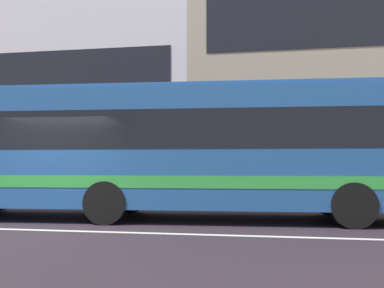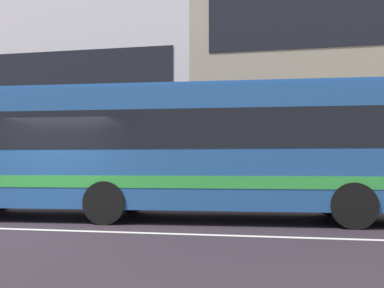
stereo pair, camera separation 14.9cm
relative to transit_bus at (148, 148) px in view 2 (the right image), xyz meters
name	(u,v)px [view 2 (the right image)]	position (x,y,z in m)	size (l,w,h in m)	color
ground_plane	(33,230)	(-1.86, -2.23, -1.83)	(160.00, 160.00, 0.00)	#2D242C
lane_centre_line	(33,229)	(-1.86, -2.23, -1.82)	(60.00, 0.16, 0.01)	silver
apartment_block_left	(48,103)	(-9.78, 12.14, 3.23)	(18.86, 8.66, 10.12)	silver
transit_bus	(148,148)	(0.00, 0.00, 0.00)	(11.77, 3.26, 3.32)	#22518E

